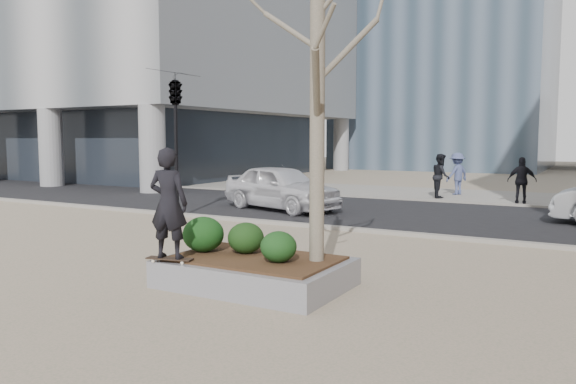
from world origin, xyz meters
The scene contains 16 objects.
ground centered at (0.00, 0.00, 0.00)m, with size 120.00×120.00×0.00m, color gray.
street centered at (0.00, 10.00, 0.01)m, with size 60.00×8.00×0.02m, color black.
far_sidewalk centered at (0.00, 17.00, 0.01)m, with size 60.00×6.00×0.02m, color gray.
planter centered at (1.00, 0.00, 0.23)m, with size 3.00×2.00×0.45m, color gray.
planter_mulch centered at (1.00, 0.00, 0.47)m, with size 2.70×1.70×0.04m, color #382314.
sycamore_tree centered at (2.00, 0.30, 3.79)m, with size 2.80×2.80×6.60m, color gray, non-canonical shape.
shrub_left centered at (-0.05, -0.05, 0.80)m, with size 0.73×0.73×0.62m, color #123811.
shrub_middle centered at (0.68, 0.20, 0.76)m, with size 0.63×0.63×0.54m, color #113612.
shrub_right centered at (1.53, -0.13, 0.74)m, with size 0.59×0.59×0.50m, color #123816.
skateboard centered at (-0.10, -0.88, 0.49)m, with size 0.78×0.20×0.07m, color black, non-canonical shape.
skateboarder centered at (-0.10, -0.88, 1.43)m, with size 0.66×0.43×1.80m, color black.
police_car centered at (-3.69, 8.90, 0.80)m, with size 1.84×4.58×1.56m, color white.
pedestrian_a centered at (0.14, 15.49, 0.94)m, with size 0.89×0.69×1.83m, color black.
pedestrian_b centered at (0.41, 17.20, 0.94)m, with size 1.18×0.68×1.83m, color #475381.
pedestrian_c centered at (3.34, 14.89, 0.90)m, with size 1.03×0.43×1.75m, color black.
traffic_light_near centered at (-5.50, 5.60, 2.25)m, with size 0.60×2.48×4.50m, color black, non-canonical shape.
Camera 1 is at (6.04, -7.79, 2.47)m, focal length 35.00 mm.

